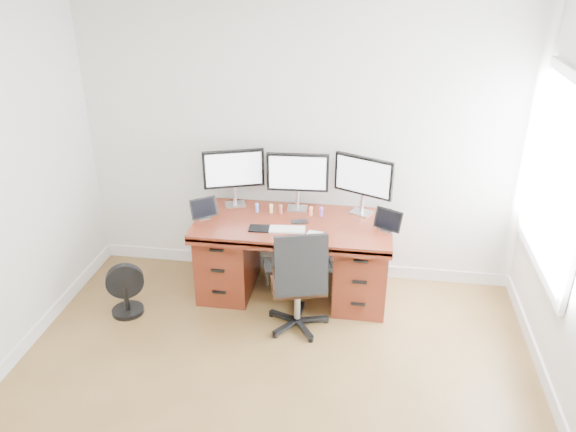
# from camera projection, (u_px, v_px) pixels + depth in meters

# --- Properties ---
(back_wall) EXTENTS (4.00, 0.10, 2.70)m
(back_wall) POSITION_uv_depth(u_px,v_px,m) (301.00, 139.00, 5.00)
(back_wall) COLOR silver
(back_wall) RESTS_ON ground
(desk) EXTENTS (1.70, 0.80, 0.75)m
(desk) POSITION_uv_depth(u_px,v_px,m) (293.00, 255.00, 5.05)
(desk) COLOR #5C2012
(desk) RESTS_ON ground
(office_chair) EXTENTS (0.62, 0.62, 0.95)m
(office_chair) POSITION_uv_depth(u_px,v_px,m) (298.00, 297.00, 4.60)
(office_chair) COLOR black
(office_chair) RESTS_ON ground
(floor_fan) EXTENTS (0.32, 0.28, 0.47)m
(floor_fan) POSITION_uv_depth(u_px,v_px,m) (125.00, 290.00, 4.84)
(floor_fan) COLOR black
(floor_fan) RESTS_ON ground
(monitor_left) EXTENTS (0.53, 0.22, 0.53)m
(monitor_left) POSITION_uv_depth(u_px,v_px,m) (234.00, 171.00, 5.04)
(monitor_left) COLOR silver
(monitor_left) RESTS_ON desk
(monitor_center) EXTENTS (0.55, 0.15, 0.53)m
(monitor_center) POSITION_uv_depth(u_px,v_px,m) (298.00, 174.00, 4.96)
(monitor_center) COLOR silver
(monitor_center) RESTS_ON desk
(monitor_right) EXTENTS (0.51, 0.26, 0.53)m
(monitor_right) POSITION_uv_depth(u_px,v_px,m) (363.00, 178.00, 4.88)
(monitor_right) COLOR silver
(monitor_right) RESTS_ON desk
(tablet_left) EXTENTS (0.23, 0.20, 0.19)m
(tablet_left) POSITION_uv_depth(u_px,v_px,m) (204.00, 210.00, 4.89)
(tablet_left) COLOR silver
(tablet_left) RESTS_ON desk
(tablet_right) EXTENTS (0.24, 0.17, 0.19)m
(tablet_right) POSITION_uv_depth(u_px,v_px,m) (388.00, 222.00, 4.68)
(tablet_right) COLOR silver
(tablet_right) RESTS_ON desk
(keyboard) EXTENTS (0.31, 0.16, 0.01)m
(keyboard) POSITION_uv_depth(u_px,v_px,m) (287.00, 229.00, 4.72)
(keyboard) COLOR white
(keyboard) RESTS_ON desk
(trackpad) EXTENTS (0.14, 0.14, 0.01)m
(trackpad) POSITION_uv_depth(u_px,v_px,m) (314.00, 235.00, 4.64)
(trackpad) COLOR silver
(trackpad) RESTS_ON desk
(drawing_tablet) EXTENTS (0.22, 0.15, 0.01)m
(drawing_tablet) POSITION_uv_depth(u_px,v_px,m) (262.00, 228.00, 4.74)
(drawing_tablet) COLOR black
(drawing_tablet) RESTS_ON desk
(phone) EXTENTS (0.16, 0.11, 0.01)m
(phone) POSITION_uv_depth(u_px,v_px,m) (300.00, 221.00, 4.86)
(phone) COLOR black
(phone) RESTS_ON desk
(figurine_blue) EXTENTS (0.04, 0.04, 0.09)m
(figurine_blue) POSITION_uv_depth(u_px,v_px,m) (257.00, 207.00, 5.03)
(figurine_blue) COLOR #5A76EE
(figurine_blue) RESTS_ON desk
(figurine_yellow) EXTENTS (0.04, 0.04, 0.09)m
(figurine_yellow) POSITION_uv_depth(u_px,v_px,m) (271.00, 208.00, 5.01)
(figurine_yellow) COLOR #DDD777
(figurine_yellow) RESTS_ON desk
(figurine_brown) EXTENTS (0.04, 0.04, 0.09)m
(figurine_brown) POSITION_uv_depth(u_px,v_px,m) (281.00, 208.00, 5.00)
(figurine_brown) COLOR brown
(figurine_brown) RESTS_ON desk
(figurine_orange) EXTENTS (0.04, 0.04, 0.09)m
(figurine_orange) POSITION_uv_depth(u_px,v_px,m) (311.00, 210.00, 4.96)
(figurine_orange) COLOR #F78F5F
(figurine_orange) RESTS_ON desk
(figurine_purple) EXTENTS (0.04, 0.04, 0.09)m
(figurine_purple) POSITION_uv_depth(u_px,v_px,m) (321.00, 211.00, 4.95)
(figurine_purple) COLOR #9C52C9
(figurine_purple) RESTS_ON desk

